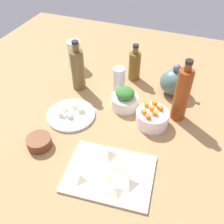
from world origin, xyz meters
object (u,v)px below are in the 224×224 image
at_px(bowl_small_side, 39,142).
at_px(bowl_carrots, 152,118).
at_px(bottle_2, 182,94).
at_px(drinking_glass_1, 75,54).
at_px(plate_tofu, 71,115).
at_px(bottle_0, 135,65).
at_px(teapot, 174,82).
at_px(bottle_1, 78,69).
at_px(drinking_glass_0, 119,79).
at_px(cutting_board, 110,174).
at_px(bowl_greens, 125,102).

bearing_deg(bowl_small_side, bowl_carrots, 35.63).
distance_m(bottle_2, drinking_glass_1, 0.64).
distance_m(plate_tofu, bowl_small_side, 0.20).
distance_m(bowl_carrots, bottle_0, 0.34).
bearing_deg(bowl_carrots, bowl_small_side, -144.37).
relative_size(teapot, bottle_2, 0.56).
bearing_deg(bottle_1, bottle_0, 35.96).
xyz_separation_m(bowl_small_side, teapot, (0.42, 0.51, 0.04)).
relative_size(teapot, drinking_glass_0, 1.29).
height_order(plate_tofu, teapot, teapot).
height_order(bottle_2, drinking_glass_0, bottle_2).
xyz_separation_m(cutting_board, bowl_small_side, (-0.30, 0.03, 0.02)).
xyz_separation_m(bowl_small_side, bottle_0, (0.21, 0.57, 0.06)).
height_order(cutting_board, bottle_0, bottle_0).
relative_size(teapot, bottle_0, 0.83).
distance_m(plate_tofu, drinking_glass_1, 0.42).
xyz_separation_m(bowl_greens, drinking_glass_1, (-0.37, 0.24, 0.04)).
bearing_deg(teapot, bottle_1, -165.29).
distance_m(bowl_greens, bottle_0, 0.24).
relative_size(bowl_small_side, drinking_glass_1, 0.66).
bearing_deg(teapot, plate_tofu, -140.14).
distance_m(bowl_small_side, bottle_2, 0.59).
bearing_deg(bowl_small_side, cutting_board, -5.55).
bearing_deg(teapot, drinking_glass_0, -164.65).
relative_size(bottle_0, bottle_1, 0.77).
xyz_separation_m(plate_tofu, bottle_1, (-0.06, 0.20, 0.10)).
bearing_deg(plate_tofu, bottle_2, 19.93).
bearing_deg(bottle_0, bottle_1, -144.04).
xyz_separation_m(bowl_carrots, drinking_glass_0, (-0.21, 0.18, 0.03)).
distance_m(plate_tofu, bowl_greens, 0.24).
xyz_separation_m(plate_tofu, bowl_carrots, (0.34, 0.08, 0.03)).
xyz_separation_m(bottle_2, drinking_glass_0, (-0.30, 0.09, -0.06)).
xyz_separation_m(cutting_board, bowl_greens, (-0.07, 0.36, 0.02)).
distance_m(cutting_board, bowl_small_side, 0.30).
bearing_deg(bowl_carrots, drinking_glass_1, 149.18).
height_order(bowl_small_side, bottle_2, bottle_2).
height_order(cutting_board, drinking_glass_1, drinking_glass_1).
bearing_deg(cutting_board, bottle_1, 127.15).
relative_size(bowl_carrots, teapot, 0.85).
bearing_deg(bottle_0, bowl_greens, -83.52).
xyz_separation_m(bowl_greens, bottle_2, (0.24, 0.02, 0.09)).
relative_size(bowl_small_side, teapot, 0.60).
distance_m(bowl_greens, teapot, 0.26).
height_order(cutting_board, bowl_carrots, bowl_carrots).
relative_size(cutting_board, drinking_glass_0, 2.44).
distance_m(plate_tofu, teapot, 0.50).
xyz_separation_m(bottle_0, drinking_glass_1, (-0.34, 0.01, -0.01)).
xyz_separation_m(cutting_board, drinking_glass_0, (-0.13, 0.47, 0.06)).
distance_m(bowl_carrots, bottle_2, 0.15).
bearing_deg(bowl_small_side, drinking_glass_0, 69.48).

